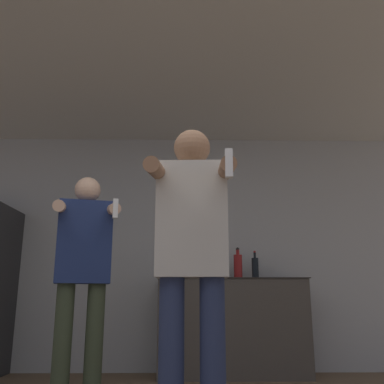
% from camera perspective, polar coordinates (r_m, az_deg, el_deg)
% --- Properties ---
extents(wall_back, '(7.00, 0.06, 2.55)m').
position_cam_1_polar(wall_back, '(4.78, -4.06, -7.58)').
color(wall_back, '#B2B7BC').
rests_on(wall_back, ground_plane).
extents(ceiling_slab, '(7.00, 3.52, 0.05)m').
position_cam_1_polar(ceiling_slab, '(3.71, -5.00, 15.65)').
color(ceiling_slab, silver).
rests_on(ceiling_slab, wall_back).
extents(counter, '(1.50, 0.54, 0.94)m').
position_cam_1_polar(counter, '(4.49, 5.38, -17.41)').
color(counter, '#47423D').
rests_on(counter, ground_plane).
extents(bottle_dark_rum, '(0.06, 0.06, 0.26)m').
position_cam_1_polar(bottle_dark_rum, '(4.49, 4.48, -10.11)').
color(bottle_dark_rum, maroon).
rests_on(bottle_dark_rum, counter).
extents(bottle_tall_gin, '(0.09, 0.09, 0.32)m').
position_cam_1_polar(bottle_tall_gin, '(4.51, 6.15, -9.73)').
color(bottle_tall_gin, maroon).
rests_on(bottle_tall_gin, counter).
extents(bottle_green_wine, '(0.07, 0.07, 0.28)m').
position_cam_1_polar(bottle_green_wine, '(4.53, 8.42, -9.93)').
color(bottle_green_wine, black).
rests_on(bottle_green_wine, counter).
extents(bottle_short_whiskey, '(0.06, 0.06, 0.26)m').
position_cam_1_polar(bottle_short_whiskey, '(4.48, -1.48, -10.21)').
color(bottle_short_whiskey, '#194723').
rests_on(bottle_short_whiskey, counter).
extents(bottle_brown_liquor, '(0.06, 0.06, 0.25)m').
position_cam_1_polar(bottle_brown_liquor, '(4.48, 2.48, -10.28)').
color(bottle_brown_liquor, black).
rests_on(bottle_brown_liquor, counter).
extents(person_woman_foreground, '(0.47, 0.54, 1.70)m').
position_cam_1_polar(person_woman_foreground, '(2.36, 0.00, -8.06)').
color(person_woman_foreground, navy).
rests_on(person_woman_foreground, ground_plane).
extents(person_man_side, '(0.56, 0.58, 1.70)m').
position_cam_1_polar(person_man_side, '(3.44, -14.31, -9.46)').
color(person_man_side, '#38422D').
rests_on(person_man_side, ground_plane).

